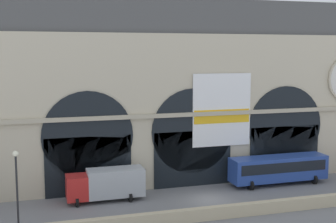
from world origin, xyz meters
name	(u,v)px	position (x,y,z in m)	size (l,w,h in m)	color
ground_plane	(210,200)	(0.00, 0.00, 0.00)	(200.00, 200.00, 0.00)	slate
quay_parapet_wall	(231,211)	(0.00, -4.97, 0.55)	(90.00, 0.70, 1.11)	#BCAD8C
station_building	(187,95)	(0.05, 7.04, 9.70)	(46.83, 4.50, 20.09)	beige
box_truck_midwest	(106,184)	(-9.74, 2.70, 1.70)	(7.50, 2.91, 3.12)	red
bus_mideast	(278,168)	(9.23, 2.87, 1.78)	(11.00, 3.25, 3.10)	#28479E
street_lamp_quayside	(17,182)	(-17.77, -4.17, 4.41)	(0.44, 0.44, 6.90)	black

